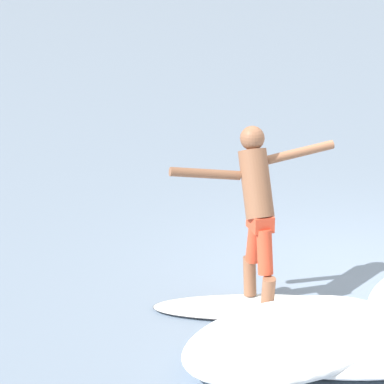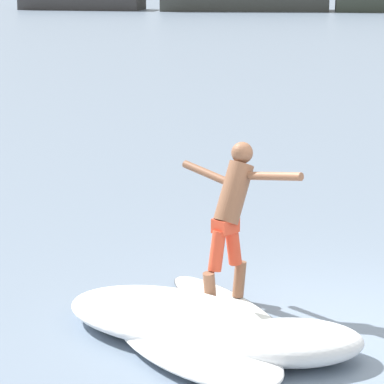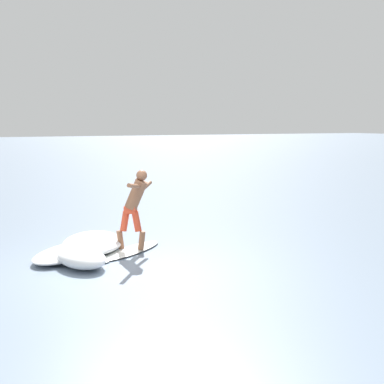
# 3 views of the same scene
# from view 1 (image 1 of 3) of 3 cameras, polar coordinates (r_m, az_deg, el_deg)

# --- Properties ---
(ground_plane) EXTENTS (200.00, 200.00, 0.00)m
(ground_plane) POSITION_cam_1_polar(r_m,az_deg,el_deg) (10.02, 11.08, -5.53)
(ground_plane) COLOR slate
(surfboard) EXTENTS (1.74, 2.12, 0.20)m
(surfboard) POSITION_cam_1_polar(r_m,az_deg,el_deg) (9.25, 4.41, -7.22)
(surfboard) COLOR white
(surfboard) RESTS_ON ground
(surfer) EXTENTS (1.42, 1.09, 1.80)m
(surfer) POSITION_cam_1_polar(r_m,az_deg,el_deg) (8.90, 4.08, -0.61)
(surfer) COLOR brown
(surfer) RESTS_ON surfboard
(wave_foam_at_tail) EXTENTS (2.55, 2.06, 0.33)m
(wave_foam_at_tail) POSITION_cam_1_polar(r_m,az_deg,el_deg) (8.43, 6.26, -9.12)
(wave_foam_at_tail) COLOR white
(wave_foam_at_tail) RESTS_ON ground
(wave_foam_beside) EXTENTS (2.42, 2.51, 0.21)m
(wave_foam_beside) POSITION_cam_1_polar(r_m,az_deg,el_deg) (8.54, 10.92, -9.43)
(wave_foam_beside) COLOR white
(wave_foam_beside) RESTS_ON ground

